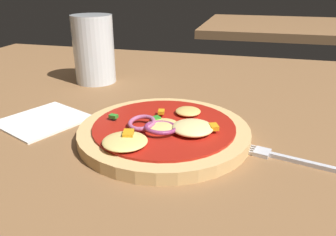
{
  "coord_description": "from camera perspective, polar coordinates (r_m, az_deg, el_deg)",
  "views": [
    {
      "loc": [
        0.06,
        -0.36,
        0.23
      ],
      "look_at": [
        -0.05,
        0.04,
        0.05
      ],
      "focal_mm": 35.86,
      "sensor_mm": 36.0,
      "label": 1
    }
  ],
  "objects": [
    {
      "name": "pizza",
      "position": [
        0.43,
        -0.65,
        -2.27
      ],
      "size": [
        0.22,
        0.22,
        0.03
      ],
      "color": "tan",
      "rests_on": "dining_table"
    },
    {
      "name": "fork",
      "position": [
        0.41,
        20.65,
        -6.71
      ],
      "size": [
        0.19,
        0.06,
        0.01
      ],
      "color": "silver",
      "rests_on": "dining_table"
    },
    {
      "name": "napkin",
      "position": [
        0.52,
        -20.42,
        -0.36
      ],
      "size": [
        0.14,
        0.14,
        0.0
      ],
      "color": "white",
      "rests_on": "dining_table"
    },
    {
      "name": "background_table",
      "position": [
        1.65,
        19.67,
        14.31
      ],
      "size": [
        0.73,
        0.62,
        0.03
      ],
      "color": "brown",
      "rests_on": "ground"
    },
    {
      "name": "beer_glass",
      "position": [
        0.68,
        -12.42,
        10.57
      ],
      "size": [
        0.08,
        0.08,
        0.13
      ],
      "color": "silver",
      "rests_on": "dining_table"
    },
    {
      "name": "dining_table",
      "position": [
        0.42,
        4.77,
        -7.51
      ],
      "size": [
        1.35,
        1.09,
        0.03
      ],
      "color": "brown",
      "rests_on": "ground"
    }
  ]
}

